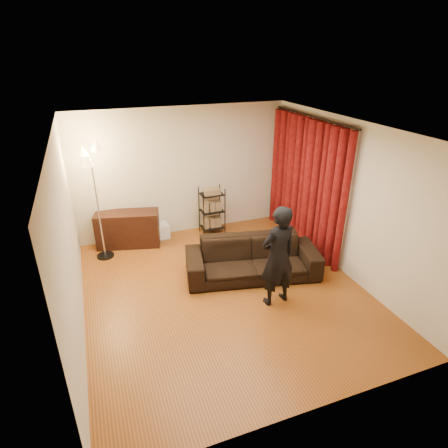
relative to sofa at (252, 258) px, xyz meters
name	(u,v)px	position (x,y,z in m)	size (l,w,h in m)	color
floor	(225,291)	(-0.63, -0.29, -0.34)	(5.00, 5.00, 0.00)	#944B1A
ceiling	(225,129)	(-0.63, -0.29, 2.36)	(5.00, 5.00, 0.00)	white
wall_back	(183,172)	(-0.63, 2.21, 1.01)	(5.00, 5.00, 0.00)	beige
wall_front	(315,317)	(-0.63, -2.79, 1.01)	(5.00, 5.00, 0.00)	beige
wall_left	(68,242)	(-2.88, -0.29, 1.01)	(5.00, 5.00, 0.00)	beige
wall_right	(347,199)	(1.62, -0.29, 1.01)	(5.00, 5.00, 0.00)	beige
curtain_rod	(313,117)	(1.52, 0.83, 2.24)	(0.04, 0.04, 2.65)	black
curtain	(306,184)	(1.50, 0.83, 0.93)	(0.22, 2.65, 2.55)	maroon
sofa	(252,258)	(0.00, 0.00, 0.00)	(2.33, 0.91, 0.68)	black
person	(278,256)	(0.03, -0.84, 0.49)	(0.61, 0.40, 1.66)	black
media_cabinet	(128,229)	(-1.92, 1.93, 0.03)	(1.25, 0.47, 0.73)	black
storage_boxes	(160,231)	(-1.25, 2.02, -0.18)	(0.38, 0.30, 0.31)	silver
wire_shelf	(212,211)	(-0.12, 1.87, 0.19)	(0.48, 0.34, 1.05)	black
floor_lamp	(98,205)	(-2.43, 1.61, 0.76)	(0.40, 0.40, 2.20)	silver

